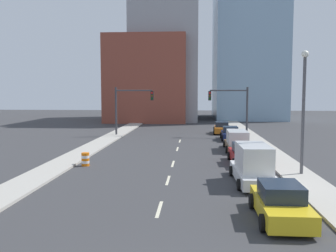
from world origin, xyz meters
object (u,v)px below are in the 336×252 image
(box_truck_brown, at_px, (237,141))
(sedan_yellow, at_px, (280,203))
(traffic_barrel, at_px, (85,159))
(sedan_navy, at_px, (230,134))
(traffic_signal_right, at_px, (235,104))
(traffic_signal_left, at_px, (127,104))
(box_truck_white, at_px, (253,165))
(sedan_orange, at_px, (222,128))
(sedan_red, at_px, (244,154))
(street_lamp, at_px, (304,103))

(box_truck_brown, bearing_deg, sedan_yellow, -89.96)
(traffic_barrel, xyz_separation_m, sedan_navy, (11.73, 15.49, 0.21))
(traffic_signal_right, bearing_deg, traffic_signal_left, 180.00)
(box_truck_white, height_order, box_truck_brown, box_truck_white)
(traffic_signal_right, bearing_deg, box_truck_brown, -95.05)
(sedan_orange, bearing_deg, traffic_signal_right, -65.37)
(box_truck_white, distance_m, sedan_orange, 26.32)
(traffic_barrel, relative_size, sedan_red, 0.20)
(traffic_barrel, bearing_deg, sedan_orange, 62.84)
(traffic_barrel, xyz_separation_m, street_lamp, (14.53, -2.17, 4.09))
(street_lamp, relative_size, box_truck_brown, 1.34)
(sedan_yellow, xyz_separation_m, box_truck_white, (-0.19, 6.18, 0.36))
(box_truck_brown, relative_size, sedan_navy, 1.26)
(traffic_barrel, xyz_separation_m, box_truck_white, (11.15, -4.37, 0.59))
(sedan_yellow, bearing_deg, traffic_barrel, 137.48)
(sedan_yellow, height_order, box_truck_white, box_truck_white)
(box_truck_brown, bearing_deg, sedan_orange, 92.41)
(box_truck_brown, height_order, sedan_navy, box_truck_brown)
(sedan_yellow, distance_m, box_truck_brown, 18.49)
(traffic_signal_right, height_order, sedan_red, traffic_signal_right)
(traffic_signal_right, xyz_separation_m, traffic_barrel, (-12.57, -18.63, -3.37))
(traffic_signal_left, height_order, box_truck_white, traffic_signal_left)
(sedan_orange, bearing_deg, traffic_barrel, -114.18)
(traffic_signal_left, distance_m, box_truck_white, 25.85)
(sedan_yellow, distance_m, box_truck_white, 6.20)
(traffic_signal_left, xyz_separation_m, sedan_yellow, (11.65, -29.19, -3.14))
(box_truck_brown, bearing_deg, street_lamp, -73.04)
(traffic_signal_left, height_order, sedan_navy, traffic_signal_left)
(box_truck_white, height_order, sedan_navy, box_truck_white)
(sedan_red, height_order, box_truck_brown, box_truck_brown)
(traffic_signal_right, bearing_deg, sedan_orange, 111.64)
(traffic_barrel, relative_size, box_truck_white, 0.17)
(sedan_red, bearing_deg, sedan_orange, 89.16)
(traffic_signal_right, distance_m, box_truck_brown, 11.14)
(sedan_navy, bearing_deg, sedan_orange, 95.18)
(box_truck_white, height_order, sedan_red, box_truck_white)
(sedan_yellow, height_order, box_truck_brown, box_truck_brown)
(traffic_signal_left, relative_size, sedan_red, 1.24)
(traffic_barrel, xyz_separation_m, box_truck_brown, (11.63, 7.94, 0.40))
(traffic_signal_right, height_order, traffic_barrel, traffic_signal_right)
(sedan_red, xyz_separation_m, box_truck_brown, (0.16, 6.21, 0.19))
(traffic_signal_left, bearing_deg, sedan_red, -55.14)
(sedan_red, relative_size, sedan_orange, 1.00)
(traffic_signal_right, xyz_separation_m, sedan_navy, (-0.84, -3.14, -3.16))
(traffic_signal_left, relative_size, sedan_orange, 1.24)
(street_lamp, relative_size, sedan_red, 1.65)
(sedan_yellow, height_order, sedan_navy, sedan_yellow)
(traffic_signal_left, bearing_deg, box_truck_brown, -41.87)
(sedan_navy, bearing_deg, traffic_signal_left, 166.37)
(sedan_orange, bearing_deg, box_truck_white, -87.24)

